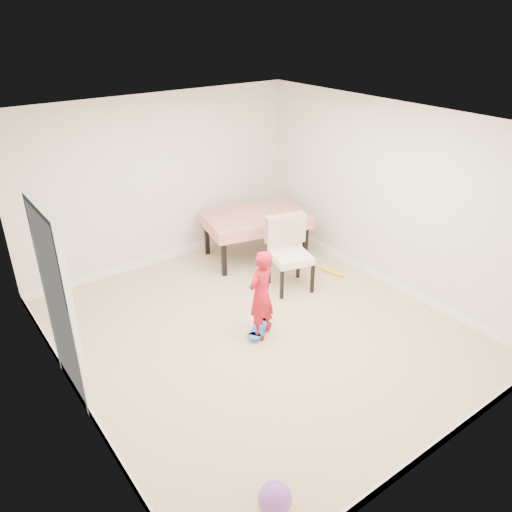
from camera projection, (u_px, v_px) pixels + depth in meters
ground at (259, 331)px, 6.32m from camera, size 5.00×5.00×0.00m
ceiling at (260, 125)px, 5.15m from camera, size 4.50×5.00×0.04m
wall_back at (161, 182)px, 7.51m from camera, size 4.50×0.04×2.60m
wall_front at (446, 343)px, 3.95m from camera, size 4.50×0.04×2.60m
wall_left at (64, 298)px, 4.55m from camera, size 0.04×5.00×2.60m
wall_right at (388, 198)px, 6.91m from camera, size 0.04×5.00×2.60m
door at (60, 309)px, 4.89m from camera, size 0.11×0.94×2.11m
baseboard_back at (167, 255)px, 8.08m from camera, size 4.50×0.02×0.12m
baseboard_front at (424, 455)px, 4.50m from camera, size 4.50×0.02×0.12m
baseboard_left at (84, 402)px, 5.10m from camera, size 0.02×5.00×0.12m
baseboard_right at (379, 276)px, 7.48m from camera, size 0.02×5.00×0.12m
dining_table at (256, 236)px, 8.02m from camera, size 1.76×1.32×0.74m
dining_chair at (291, 255)px, 7.04m from camera, size 0.73×0.79×1.06m
skateboard at (260, 329)px, 6.28m from camera, size 0.57×0.48×0.08m
child at (261, 297)px, 5.98m from camera, size 0.47×0.38×1.13m
balloon at (275, 499)px, 4.01m from camera, size 0.28×0.28×0.28m
foam_toy at (332, 272)px, 7.64m from camera, size 0.16×0.40×0.06m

